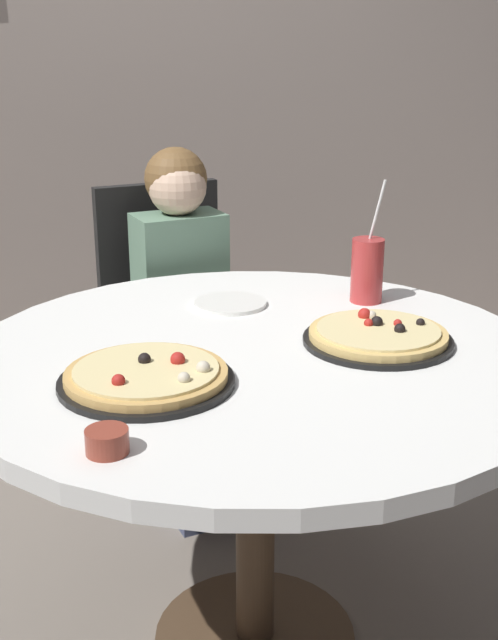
# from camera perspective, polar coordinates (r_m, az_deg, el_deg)

# --- Properties ---
(ground_plane) EXTENTS (8.00, 8.00, 0.00)m
(ground_plane) POSITION_cam_1_polar(r_m,az_deg,el_deg) (2.11, 0.42, -21.45)
(ground_plane) COLOR slate
(wall_with_window) EXTENTS (5.20, 0.14, 2.90)m
(wall_with_window) POSITION_cam_1_polar(r_m,az_deg,el_deg) (3.39, -9.26, 20.14)
(wall_with_window) COLOR #A8998E
(wall_with_window) RESTS_ON ground_plane
(dining_table) EXTENTS (1.25, 1.25, 0.75)m
(dining_table) POSITION_cam_1_polar(r_m,az_deg,el_deg) (1.76, 0.47, -4.95)
(dining_table) COLOR white
(dining_table) RESTS_ON ground_plane
(chair_wooden) EXTENTS (0.46, 0.46, 0.95)m
(chair_wooden) POSITION_cam_1_polar(r_m,az_deg,el_deg) (2.60, -5.55, 0.07)
(chair_wooden) COLOR black
(chair_wooden) RESTS_ON ground_plane
(diner_child) EXTENTS (0.30, 0.43, 1.08)m
(diner_child) POSITION_cam_1_polar(r_m,az_deg,el_deg) (2.46, -4.12, -2.21)
(diner_child) COLOR #3F4766
(diner_child) RESTS_ON ground_plane
(pizza_veggie) EXTENTS (0.32, 0.32, 0.05)m
(pizza_veggie) POSITION_cam_1_polar(r_m,az_deg,el_deg) (1.78, 9.03, -1.10)
(pizza_veggie) COLOR black
(pizza_veggie) RESTS_ON dining_table
(pizza_cheese) EXTENTS (0.34, 0.34, 0.05)m
(pizza_cheese) POSITION_cam_1_polar(r_m,az_deg,el_deg) (1.56, -7.17, -3.96)
(pizza_cheese) COLOR black
(pizza_cheese) RESTS_ON dining_table
(soda_cup) EXTENTS (0.08, 0.08, 0.31)m
(soda_cup) POSITION_cam_1_polar(r_m,az_deg,el_deg) (2.04, 8.29, 3.49)
(soda_cup) COLOR #B73333
(soda_cup) RESTS_ON dining_table
(sauce_bowl) EXTENTS (0.07, 0.07, 0.04)m
(sauce_bowl) POSITION_cam_1_polar(r_m,az_deg,el_deg) (1.32, -9.92, -8.37)
(sauce_bowl) COLOR brown
(sauce_bowl) RESTS_ON dining_table
(plate_small) EXTENTS (0.18, 0.18, 0.01)m
(plate_small) POSITION_cam_1_polar(r_m,az_deg,el_deg) (2.01, -1.32, 1.18)
(plate_small) COLOR white
(plate_small) RESTS_ON dining_table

